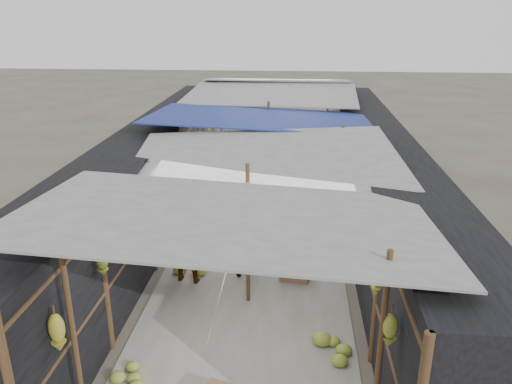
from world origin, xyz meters
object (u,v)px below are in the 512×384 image
(shopper_blue, at_px, (255,236))
(black_basin, at_px, (325,181))
(vendor_elderly, at_px, (186,239))
(vendor_seated, at_px, (305,180))

(shopper_blue, bearing_deg, black_basin, 47.68)
(vendor_elderly, xyz_separation_m, shopper_blue, (1.27, 0.41, -0.08))
(vendor_seated, bearing_deg, vendor_elderly, -17.46)
(shopper_blue, bearing_deg, vendor_seated, 51.03)
(black_basin, height_order, shopper_blue, shopper_blue)
(vendor_elderly, height_order, vendor_seated, vendor_elderly)
(shopper_blue, distance_m, vendor_seated, 4.66)
(vendor_seated, bearing_deg, shopper_blue, -5.30)
(black_basin, height_order, vendor_seated, vendor_seated)
(black_basin, relative_size, vendor_elderly, 0.30)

